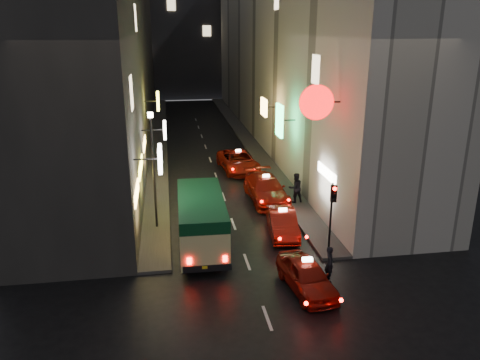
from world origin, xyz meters
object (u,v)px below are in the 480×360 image
minibus (201,217)px  taxi_near (307,273)px  traffic_light (333,204)px  lamp_post (153,163)px  pedestrian_crossing (330,262)px

minibus → taxi_near: size_ratio=1.25×
traffic_light → lamp_post: size_ratio=0.56×
minibus → traffic_light: (5.96, -1.81, 1.00)m
minibus → traffic_light: bearing=-16.9°
traffic_light → lamp_post: (-8.20, 4.53, 1.04)m
pedestrian_crossing → traffic_light: traffic_light is taller
minibus → pedestrian_crossing: minibus is taller
minibus → taxi_near: minibus is taller
pedestrian_crossing → lamp_post: bearing=53.3°
minibus → taxi_near: 6.12m
minibus → taxi_near: bearing=-48.8°
taxi_near → lamp_post: bearing=130.6°
pedestrian_crossing → taxi_near: bearing=121.1°
taxi_near → lamp_post: 10.02m
minibus → pedestrian_crossing: size_ratio=3.45×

